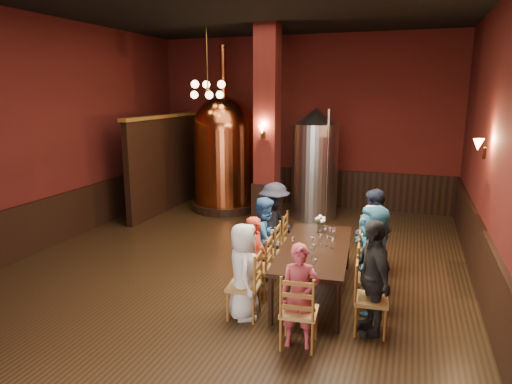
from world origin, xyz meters
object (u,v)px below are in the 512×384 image
(person_1, at_px, (256,257))
(steel_vessel, at_px, (315,164))
(person_2, at_px, (266,239))
(dining_table, at_px, (315,251))
(copper_kettle, at_px, (225,152))
(rose_vase, at_px, (320,221))
(person_0, at_px, (244,271))

(person_1, height_order, steel_vessel, steel_vessel)
(person_2, height_order, steel_vessel, steel_vessel)
(dining_table, distance_m, steel_vessel, 4.42)
(dining_table, height_order, person_2, person_2)
(person_1, distance_m, copper_kettle, 5.42)
(person_1, height_order, rose_vase, person_1)
(copper_kettle, relative_size, steel_vessel, 1.56)
(person_2, distance_m, copper_kettle, 4.82)
(copper_kettle, xyz_separation_m, steel_vessel, (2.39, -0.06, -0.19))
(copper_kettle, bearing_deg, rose_vase, -48.12)
(person_0, relative_size, steel_vessel, 0.50)
(person_2, bearing_deg, person_1, -174.19)
(steel_vessel, relative_size, rose_vase, 8.78)
(person_1, xyz_separation_m, rose_vase, (0.75, 1.13, 0.32))
(copper_kettle, distance_m, steel_vessel, 2.40)
(person_1, relative_size, copper_kettle, 0.30)
(person_0, relative_size, copper_kettle, 0.32)
(dining_table, xyz_separation_m, steel_vessel, (-0.91, 4.28, 0.65))
(person_2, bearing_deg, person_0, -174.19)
(person_2, distance_m, steel_vessel, 4.07)
(person_1, bearing_deg, rose_vase, -43.93)
(dining_table, xyz_separation_m, person_1, (-0.82, -0.40, -0.06))
(dining_table, distance_m, person_2, 0.91)
(copper_kettle, height_order, rose_vase, copper_kettle)
(rose_vase, bearing_deg, person_0, -111.12)
(steel_vessel, distance_m, rose_vase, 3.67)
(person_1, bearing_deg, person_2, -5.41)
(dining_table, relative_size, person_0, 1.84)
(person_0, height_order, person_2, person_2)
(dining_table, distance_m, person_1, 0.91)
(dining_table, bearing_deg, person_2, 158.78)
(dining_table, xyz_separation_m, copper_kettle, (-3.30, 4.33, 0.84))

